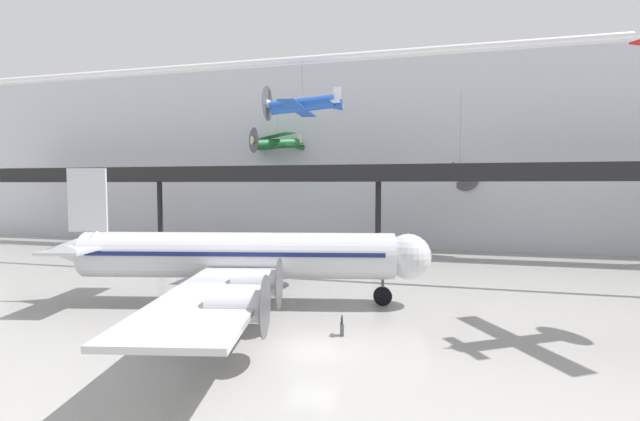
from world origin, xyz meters
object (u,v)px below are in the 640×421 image
suspended_plane_blue_trainer (302,105)px  info_sign_pedestal (342,328)px  suspended_plane_silver_racer (460,176)px  suspended_plane_green_biplane (278,143)px  airliner_silver_main (237,256)px

suspended_plane_blue_trainer → info_sign_pedestal: 22.75m
info_sign_pedestal → suspended_plane_silver_racer: bearing=55.7°
suspended_plane_green_biplane → info_sign_pedestal: 37.61m
suspended_plane_silver_racer → airliner_silver_main: bearing=162.9°
suspended_plane_blue_trainer → airliner_silver_main: bearing=77.9°
suspended_plane_blue_trainer → info_sign_pedestal: suspended_plane_blue_trainer is taller
suspended_plane_blue_trainer → info_sign_pedestal: size_ratio=7.33×
suspended_plane_green_biplane → info_sign_pedestal: suspended_plane_green_biplane is taller
airliner_silver_main → suspended_plane_blue_trainer: 16.51m
suspended_plane_silver_racer → info_sign_pedestal: bearing=-179.5°
info_sign_pedestal → airliner_silver_main: bearing=132.6°
suspended_plane_blue_trainer → suspended_plane_silver_racer: bearing=-137.1°
suspended_plane_silver_racer → suspended_plane_green_biplane: 23.85m
airliner_silver_main → info_sign_pedestal: bearing=-39.8°
suspended_plane_blue_trainer → suspended_plane_green_biplane: bearing=-65.9°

